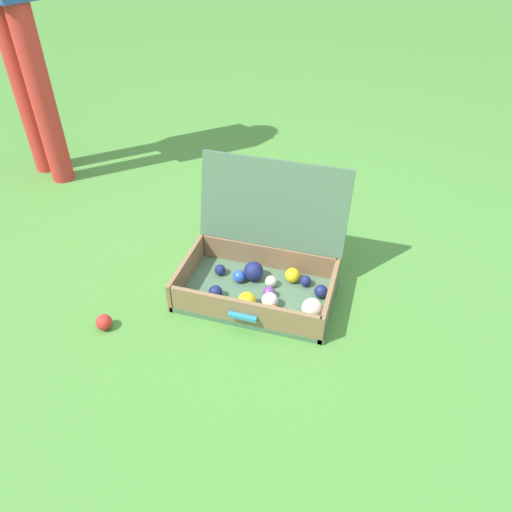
% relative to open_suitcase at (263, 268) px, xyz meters
% --- Properties ---
extents(ground_plane, '(16.00, 16.00, 0.00)m').
position_rel_open_suitcase_xyz_m(ground_plane, '(-0.01, -0.02, -0.11)').
color(ground_plane, '#4C8C38').
extents(open_suitcase, '(0.62, 0.49, 0.49)m').
position_rel_open_suitcase_xyz_m(open_suitcase, '(0.00, 0.00, 0.00)').
color(open_suitcase, '#4C7051').
rests_on(open_suitcase, ground).
extents(stray_ball_on_grass, '(0.06, 0.06, 0.06)m').
position_rel_open_suitcase_xyz_m(stray_ball_on_grass, '(-0.52, -0.39, -0.08)').
color(stray_ball_on_grass, red).
rests_on(stray_ball_on_grass, ground).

